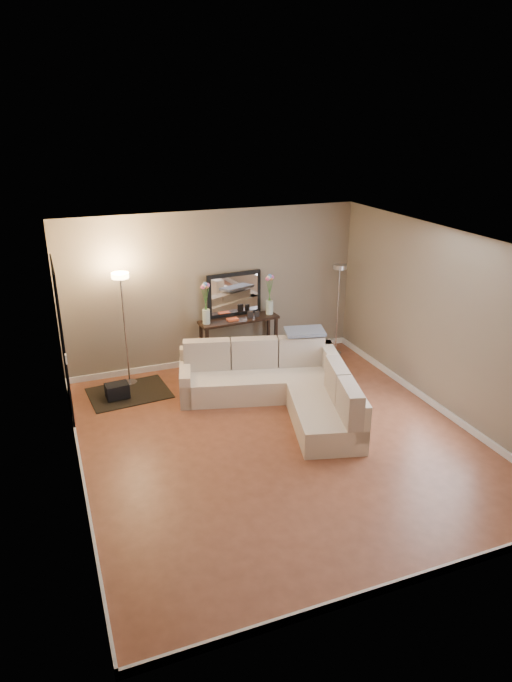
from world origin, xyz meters
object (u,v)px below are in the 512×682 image
object	(u,v)px
console_table	(234,340)
floor_lamp_lit	(123,307)
sectional_sofa	(282,385)
floor_lamp_unlit	(339,292)

from	to	relation	value
console_table	floor_lamp_lit	world-z (taller)	floor_lamp_lit
sectional_sofa	console_table	distance (m)	1.59
console_table	floor_lamp_unlit	distance (m)	1.98
floor_lamp_lit	floor_lamp_unlit	size ratio (longest dim) A/B	1.11
floor_lamp_lit	sectional_sofa	bearing A→B (deg)	-36.92
sectional_sofa	floor_lamp_unlit	xyz separation A→B (m)	(1.65, 1.40, 0.84)
console_table	floor_lamp_lit	distance (m)	1.98
sectional_sofa	floor_lamp_unlit	distance (m)	2.33
sectional_sofa	console_table	world-z (taller)	sectional_sofa
sectional_sofa	floor_lamp_unlit	bearing A→B (deg)	40.29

